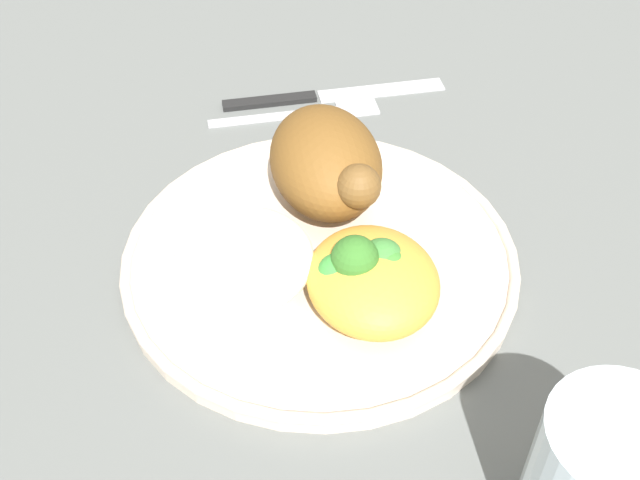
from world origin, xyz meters
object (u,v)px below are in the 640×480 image
(rice_pile, at_px, (244,259))
(fork, at_px, (305,112))
(plate, at_px, (320,258))
(knife, at_px, (318,95))
(roasted_chicken, at_px, (327,163))
(mac_cheese_with_broccoli, at_px, (371,277))

(rice_pile, distance_m, fork, 0.21)
(plate, relative_size, rice_pile, 3.04)
(fork, height_order, knife, knife)
(roasted_chicken, distance_m, knife, 0.15)
(plate, bearing_deg, roasted_chicken, 162.38)
(mac_cheese_with_broccoli, distance_m, knife, 0.25)
(knife, bearing_deg, plate, -11.93)
(roasted_chicken, height_order, knife, roasted_chicken)
(roasted_chicken, distance_m, rice_pile, 0.10)
(roasted_chicken, distance_m, mac_cheese_with_broccoli, 0.10)
(fork, distance_m, knife, 0.03)
(fork, relative_size, knife, 0.75)
(plate, relative_size, mac_cheese_with_broccoli, 2.91)
(plate, height_order, rice_pile, rice_pile)
(rice_pile, distance_m, mac_cheese_with_broccoli, 0.08)
(roasted_chicken, height_order, mac_cheese_with_broccoli, roasted_chicken)
(fork, xyz_separation_m, knife, (-0.02, 0.02, 0.00))
(plate, xyz_separation_m, rice_pile, (0.02, -0.05, 0.03))
(plate, xyz_separation_m, mac_cheese_with_broccoli, (0.05, 0.02, 0.03))
(roasted_chicken, relative_size, knife, 0.59)
(fork, bearing_deg, roasted_chicken, -4.65)
(roasted_chicken, xyz_separation_m, rice_pile, (0.07, -0.07, -0.01))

